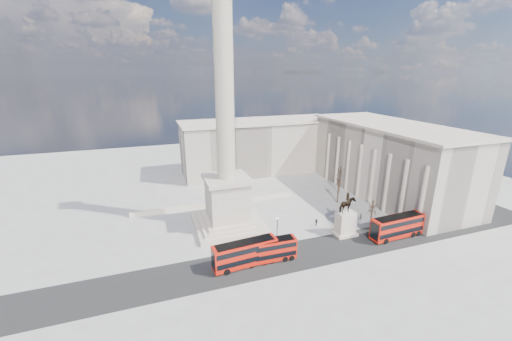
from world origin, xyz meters
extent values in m
plane|color=#9F9C96|center=(0.00, 0.00, 0.00)|extent=(180.00, 180.00, 0.00)
cube|color=#272727|center=(5.00, -10.00, 0.00)|extent=(120.00, 9.00, 0.01)
cube|color=#B9AA9A|center=(0.00, 5.00, 0.50)|extent=(14.00, 14.00, 1.00)
cube|color=#B9AA9A|center=(0.00, 5.00, 1.25)|extent=(12.00, 12.00, 0.50)
cube|color=#B9AA9A|center=(0.00, 5.00, 1.75)|extent=(10.00, 10.00, 0.50)
cube|color=#B9AA9A|center=(0.00, 5.00, 6.00)|extent=(8.00, 8.00, 8.00)
cube|color=#B9AA9A|center=(0.00, 5.00, 10.40)|extent=(9.00, 9.00, 0.80)
cylinder|color=#AAA38D|center=(0.00, 5.00, 27.80)|extent=(3.60, 3.60, 34.00)
cube|color=#C0B29F|center=(0.00, 16.00, 0.55)|extent=(40.00, 0.60, 1.10)
cube|color=beige|center=(45.00, 10.00, 9.00)|extent=(18.00, 45.00, 18.00)
cube|color=#C0B29F|center=(45.00, 10.00, 18.30)|extent=(19.00, 46.00, 0.60)
cube|color=beige|center=(20.00, 40.00, 8.00)|extent=(50.00, 16.00, 16.00)
cube|color=#C0B29F|center=(20.00, 40.00, 16.30)|extent=(51.00, 17.00, 0.60)
cube|color=red|center=(-0.89, -10.02, 2.37)|extent=(11.17, 3.43, 4.05)
cube|color=black|center=(-0.89, -10.02, 1.65)|extent=(10.74, 3.45, 0.90)
cube|color=black|center=(-0.89, -10.02, 3.45)|extent=(10.74, 3.45, 0.90)
cube|color=black|center=(-0.89, -10.02, 4.43)|extent=(10.05, 3.09, 0.06)
cylinder|color=black|center=(-4.51, -10.33, 0.55)|extent=(1.32, 2.70, 1.10)
cylinder|color=black|center=(2.18, -9.76, 0.55)|extent=(1.32, 2.70, 1.10)
cylinder|color=black|center=(3.49, -9.65, 0.55)|extent=(1.32, 2.70, 1.10)
cube|color=red|center=(3.18, -10.05, 2.14)|extent=(9.97, 2.51, 3.65)
cube|color=black|center=(3.18, -10.05, 1.49)|extent=(9.58, 2.56, 0.81)
cube|color=black|center=(3.18, -10.05, 3.11)|extent=(9.58, 2.56, 0.81)
cube|color=black|center=(3.18, -10.05, 3.99)|extent=(8.97, 2.26, 0.05)
cylinder|color=black|center=(-0.09, -9.97, 0.50)|extent=(1.05, 2.40, 0.99)
cylinder|color=black|center=(5.95, -10.12, 0.50)|extent=(1.05, 2.40, 0.99)
cylinder|color=black|center=(7.14, -10.15, 0.50)|extent=(1.05, 2.40, 0.99)
cube|color=red|center=(29.99, -10.71, 2.43)|extent=(11.36, 3.09, 4.14)
cube|color=black|center=(29.99, -10.71, 1.69)|extent=(10.92, 3.13, 0.92)
cube|color=black|center=(29.99, -10.71, 3.53)|extent=(10.92, 3.13, 0.92)
cube|color=black|center=(29.99, -10.71, 4.53)|extent=(10.23, 2.79, 0.06)
cylinder|color=black|center=(26.28, -10.89, 0.56)|extent=(1.25, 2.73, 1.13)
cylinder|color=black|center=(33.14, -10.56, 0.56)|extent=(1.25, 2.73, 1.13)
cylinder|color=black|center=(34.49, -10.49, 0.56)|extent=(1.25, 2.73, 1.13)
cylinder|color=black|center=(6.55, -6.01, 0.23)|extent=(0.40, 0.40, 0.45)
cylinder|color=black|center=(6.55, -6.01, 2.72)|extent=(0.15, 0.15, 5.45)
cylinder|color=black|center=(6.55, -6.01, 5.36)|extent=(0.27, 0.27, 0.27)
sphere|color=silver|center=(6.55, -6.01, 5.68)|extent=(0.51, 0.51, 0.51)
cube|color=#C0B29F|center=(21.06, -6.42, 0.28)|extent=(4.42, 3.31, 0.55)
cube|color=#C0B29F|center=(21.06, -6.42, 2.43)|extent=(3.53, 2.43, 4.86)
imported|color=black|center=(21.06, -6.42, 6.35)|extent=(3.84, 2.54, 2.98)
cylinder|color=black|center=(21.06, -6.42, 8.14)|extent=(0.55, 0.55, 1.32)
sphere|color=black|center=(21.06, -6.42, 8.89)|extent=(0.40, 0.40, 0.40)
cylinder|color=#332319|center=(25.15, -8.80, 3.93)|extent=(0.31, 0.31, 7.86)
cylinder|color=#332319|center=(28.83, 8.04, 3.46)|extent=(0.32, 0.32, 6.92)
cylinder|color=#332319|center=(32.89, 13.58, 3.68)|extent=(0.32, 0.32, 7.36)
imported|color=#212724|center=(28.18, -2.09, 0.80)|extent=(0.68, 0.55, 1.60)
imported|color=#212724|center=(21.58, -4.56, 0.89)|extent=(1.02, 0.90, 1.77)
imported|color=#212724|center=(17.67, -1.15, 0.82)|extent=(0.73, 1.04, 1.64)
camera|label=1|loc=(-14.09, -53.67, 31.07)|focal=22.00mm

